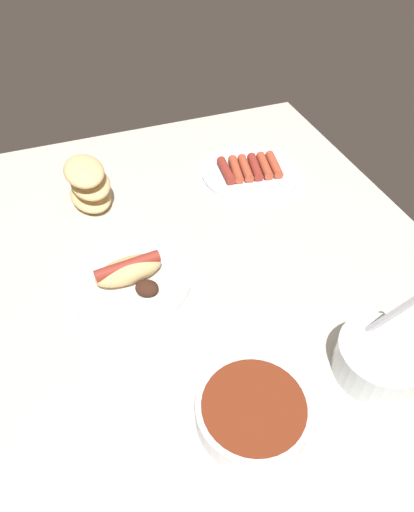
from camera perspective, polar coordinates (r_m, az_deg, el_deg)
name	(u,v)px	position (r cm, az deg, el deg)	size (l,w,h in cm)	color
ground_plane	(224,275)	(93.48, 2.17, -2.36)	(120.00, 90.00, 3.00)	beige
plate_sausages	(250,171)	(117.36, 5.31, 10.36)	(23.91, 23.91, 3.23)	white
bowl_chili	(253,411)	(72.58, 5.70, -18.47)	(17.21, 17.21, 4.26)	white
bread_stack	(88,184)	(108.41, -14.40, 8.61)	(14.37, 10.99, 10.80)	#DBB77A
plate_hotdog_assembled	(130,276)	(89.97, -9.45, -2.46)	(23.73, 23.73, 5.61)	white
bowl_coleslaw	(380,358)	(80.43, 20.50, -11.64)	(14.07, 14.07, 15.78)	silver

